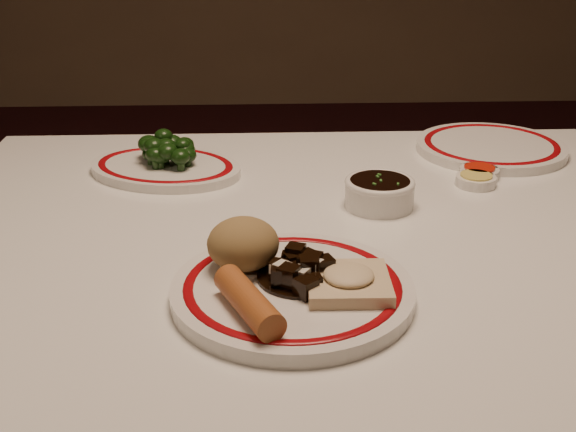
# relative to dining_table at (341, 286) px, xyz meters

# --- Properties ---
(dining_table) EXTENTS (1.20, 0.90, 0.75)m
(dining_table) POSITION_rel_dining_table_xyz_m (0.00, 0.00, 0.00)
(dining_table) COLOR white
(dining_table) RESTS_ON ground
(main_plate) EXTENTS (0.33, 0.33, 0.02)m
(main_plate) POSITION_rel_dining_table_xyz_m (-0.08, -0.19, 0.10)
(main_plate) COLOR white
(main_plate) RESTS_ON dining_table
(rice_mound) EXTENTS (0.08, 0.08, 0.06)m
(rice_mound) POSITION_rel_dining_table_xyz_m (-0.13, -0.15, 0.14)
(rice_mound) COLOR olive
(rice_mound) RESTS_ON main_plate
(spring_roll) EXTENTS (0.08, 0.12, 0.03)m
(spring_roll) POSITION_rel_dining_table_xyz_m (-0.13, -0.25, 0.13)
(spring_roll) COLOR #AE5E2A
(spring_roll) RESTS_ON main_plate
(fried_wonton) EXTENTS (0.09, 0.09, 0.03)m
(fried_wonton) POSITION_rel_dining_table_xyz_m (-0.02, -0.20, 0.12)
(fried_wonton) COLOR beige
(fried_wonton) RESTS_ON main_plate
(stirfry_heap) EXTENTS (0.10, 0.11, 0.03)m
(stirfry_heap) POSITION_rel_dining_table_xyz_m (-0.07, -0.18, 0.12)
(stirfry_heap) COLOR black
(stirfry_heap) RESTS_ON main_plate
(broccoli_plate) EXTENTS (0.31, 0.29, 0.02)m
(broccoli_plate) POSITION_rel_dining_table_xyz_m (-0.27, 0.23, 0.10)
(broccoli_plate) COLOR white
(broccoli_plate) RESTS_ON dining_table
(broccoli_pile) EXTENTS (0.10, 0.10, 0.05)m
(broccoli_pile) POSITION_rel_dining_table_xyz_m (-0.27, 0.23, 0.13)
(broccoli_pile) COLOR #23471C
(broccoli_pile) RESTS_ON broccoli_plate
(soy_bowl) EXTENTS (0.10, 0.10, 0.04)m
(soy_bowl) POSITION_rel_dining_table_xyz_m (0.06, 0.07, 0.11)
(soy_bowl) COLOR white
(soy_bowl) RESTS_ON dining_table
(sweet_sour_dish) EXTENTS (0.06, 0.06, 0.02)m
(sweet_sour_dish) POSITION_rel_dining_table_xyz_m (0.24, 0.19, 0.10)
(sweet_sour_dish) COLOR white
(sweet_sour_dish) RESTS_ON dining_table
(mustard_dish) EXTENTS (0.06, 0.06, 0.02)m
(mustard_dish) POSITION_rel_dining_table_xyz_m (0.23, 0.15, 0.10)
(mustard_dish) COLOR white
(mustard_dish) RESTS_ON dining_table
(far_plate) EXTENTS (0.34, 0.34, 0.02)m
(far_plate) POSITION_rel_dining_table_xyz_m (0.30, 0.32, 0.10)
(far_plate) COLOR white
(far_plate) RESTS_ON dining_table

